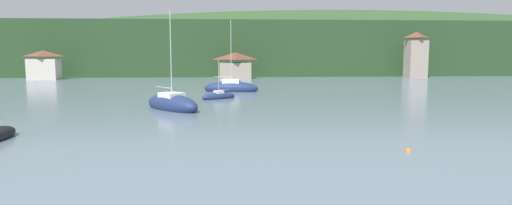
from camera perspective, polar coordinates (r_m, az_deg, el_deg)
wooded_hillside at (r=127.54m, az=5.40°, el=6.58°), size 352.00×45.71×27.84m
shore_building_west at (r=101.23m, az=-26.33°, el=4.43°), size 6.30×3.71×6.13m
shore_building_westcentral at (r=94.10m, az=-2.77°, el=4.88°), size 7.15×4.64×5.72m
shore_building_central at (r=102.85m, az=20.45°, el=5.84°), size 4.27×4.07×10.27m
sailboat_far_0 at (r=62.91m, az=-3.31°, el=1.96°), size 8.22×3.65×10.88m
sailboat_far_7 at (r=43.74m, az=-11.09°, el=-0.20°), size 7.16×7.95×10.35m
sailboat_far_8 at (r=53.07m, az=-4.97°, el=0.80°), size 4.69×3.79×5.13m
mooring_buoy_mid at (r=26.34m, az=19.58°, el=-6.14°), size 0.37×0.37×0.37m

